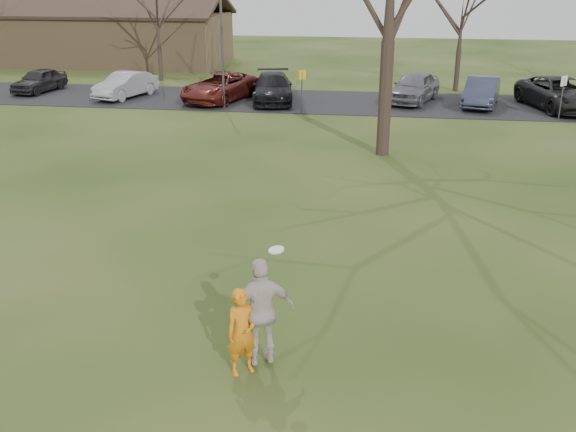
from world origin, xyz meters
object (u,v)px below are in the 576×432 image
object	(u,v)px
car_2	(220,87)
car_4	(414,87)
car_3	(273,88)
car_5	(481,92)
car_6	(560,93)
lamp_post	(221,27)
car_1	(126,85)
player_defender	(243,332)
car_0	(39,80)
building	(89,36)
catching_play	(262,312)

from	to	relation	value
car_2	car_4	xyz separation A→B (m)	(10.15, 1.12, 0.05)
car_3	car_5	distance (m)	10.70
car_5	car_6	xyz separation A→B (m)	(3.76, -0.24, 0.06)
car_6	lamp_post	world-z (taller)	lamp_post
car_1	car_3	world-z (taller)	car_3
car_6	lamp_post	bearing A→B (deg)	172.67
car_6	car_5	bearing A→B (deg)	161.44
player_defender	car_5	xyz separation A→B (m)	(7.05, 24.80, -0.04)
car_0	car_1	bearing A→B (deg)	-1.99
car_0	car_2	size ratio (longest dim) A/B	0.73
car_3	car_4	bearing A→B (deg)	-1.42
car_5	building	distance (m)	29.86
car_1	lamp_post	bearing A→B (deg)	-1.47
car_2	building	distance (m)	19.07
player_defender	car_0	xyz separation A→B (m)	(-17.24, 25.29, -0.11)
car_5	car_6	distance (m)	3.77
car_1	car_6	world-z (taller)	car_6
car_5	car_6	size ratio (longest dim) A/B	0.78
car_2	car_5	xyz separation A→B (m)	(13.51, 0.55, -0.01)
car_6	building	xyz separation A→B (m)	(-30.59, 13.29, 1.12)
car_3	car_6	bearing A→B (deg)	-8.51
car_4	car_6	size ratio (longest dim) A/B	0.82
car_1	catching_play	xyz separation A→B (m)	(12.03, -24.11, 0.37)
car_2	lamp_post	size ratio (longest dim) A/B	0.84
car_4	building	distance (m)	26.60
building	lamp_post	size ratio (longest dim) A/B	3.29
player_defender	lamp_post	xyz separation A→B (m)	(-5.78, 22.35, 3.17)
car_3	lamp_post	bearing A→B (deg)	-146.29
car_5	catching_play	world-z (taller)	catching_play
car_4	car_5	bearing A→B (deg)	9.01
car_2	building	bearing A→B (deg)	149.64
car_1	car_3	distance (m)	8.09
catching_play	car_6	bearing A→B (deg)	66.63
car_3	car_6	size ratio (longest dim) A/B	0.90
player_defender	car_1	xyz separation A→B (m)	(-11.73, 24.35, -0.08)
car_5	building	size ratio (longest dim) A/B	0.21
car_6	catching_play	bearing A→B (deg)	-128.30
car_0	car_5	world-z (taller)	car_5
catching_play	building	bearing A→B (deg)	118.10
car_2	catching_play	bearing A→B (deg)	-59.04
car_1	car_4	bearing A→B (deg)	20.94
player_defender	building	distance (m)	42.72
car_0	lamp_post	bearing A→B (deg)	-6.75
car_6	car_4	bearing A→B (deg)	158.59
car_1	lamp_post	world-z (taller)	lamp_post
car_6	car_3	bearing A→B (deg)	165.90
car_5	building	xyz separation A→B (m)	(-26.83, 13.05, 1.18)
car_2	car_6	distance (m)	17.27
car_2	car_1	bearing A→B (deg)	-165.89
player_defender	car_2	distance (m)	25.10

